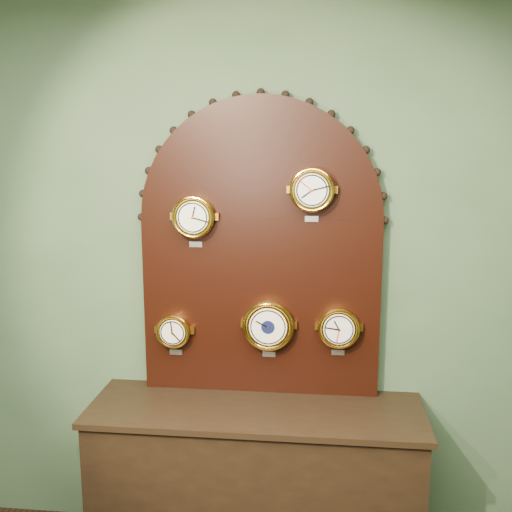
# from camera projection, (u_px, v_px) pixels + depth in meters

# --- Properties ---
(wall_back) EXTENTS (4.00, 0.00, 4.00)m
(wall_back) POSITION_uv_depth(u_px,v_px,m) (261.00, 281.00, 3.11)
(wall_back) COLOR #405A3D
(wall_back) RESTS_ON ground
(shop_counter) EXTENTS (1.60, 0.50, 0.80)m
(shop_counter) POSITION_uv_depth(u_px,v_px,m) (256.00, 487.00, 3.04)
(shop_counter) COLOR black
(shop_counter) RESTS_ON ground_plane
(display_board) EXTENTS (1.26, 0.06, 1.53)m
(display_board) POSITION_uv_depth(u_px,v_px,m) (260.00, 239.00, 3.02)
(display_board) COLOR black
(display_board) RESTS_ON shop_counter
(roman_clock) EXTENTS (0.21, 0.08, 0.26)m
(roman_clock) POSITION_uv_depth(u_px,v_px,m) (194.00, 217.00, 2.97)
(roman_clock) COLOR gold
(roman_clock) RESTS_ON display_board
(arabic_clock) EXTENTS (0.21, 0.08, 0.26)m
(arabic_clock) POSITION_uv_depth(u_px,v_px,m) (312.00, 190.00, 2.88)
(arabic_clock) COLOR gold
(arabic_clock) RESTS_ON display_board
(hygrometer) EXTENTS (0.18, 0.08, 0.23)m
(hygrometer) POSITION_uv_depth(u_px,v_px,m) (174.00, 331.00, 3.09)
(hygrometer) COLOR gold
(hygrometer) RESTS_ON display_board
(barometer) EXTENTS (0.26, 0.08, 0.31)m
(barometer) POSITION_uv_depth(u_px,v_px,m) (268.00, 325.00, 3.03)
(barometer) COLOR gold
(barometer) RESTS_ON display_board
(tide_clock) EXTENTS (0.21, 0.08, 0.26)m
(tide_clock) POSITION_uv_depth(u_px,v_px,m) (339.00, 328.00, 2.99)
(tide_clock) COLOR gold
(tide_clock) RESTS_ON display_board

